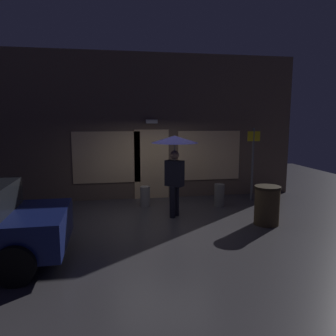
{
  "coord_description": "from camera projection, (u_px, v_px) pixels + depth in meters",
  "views": [
    {
      "loc": [
        -1.2,
        -7.83,
        2.5
      ],
      "look_at": [
        0.17,
        0.09,
        1.29
      ],
      "focal_mm": 34.18,
      "sensor_mm": 36.0,
      "label": 1
    }
  ],
  "objects": [
    {
      "name": "building_facade",
      "position": [
        151.0,
        128.0,
        10.15
      ],
      "size": [
        9.41,
        0.48,
        4.54
      ],
      "color": "brown",
      "rests_on": "ground"
    },
    {
      "name": "sidewalk_bollard_2",
      "position": [
        219.0,
        195.0,
        9.31
      ],
      "size": [
        0.29,
        0.29,
        0.66
      ],
      "primitive_type": "cylinder",
      "color": "slate",
      "rests_on": "ground"
    },
    {
      "name": "person_with_umbrella",
      "position": [
        175.0,
        153.0,
        8.09
      ],
      "size": [
        1.19,
        1.19,
        2.11
      ],
      "rotation": [
        0.0,
        0.0,
        -0.7
      ],
      "color": "black",
      "rests_on": "ground"
    },
    {
      "name": "sidewalk_bollard",
      "position": [
        145.0,
        196.0,
        9.3
      ],
      "size": [
        0.29,
        0.29,
        0.59
      ],
      "primitive_type": "cylinder",
      "color": "#9E998E",
      "rests_on": "ground"
    },
    {
      "name": "trash_bin",
      "position": [
        267.0,
        205.0,
        7.66
      ],
      "size": [
        0.62,
        0.62,
        0.94
      ],
      "color": "#473823",
      "rests_on": "ground"
    },
    {
      "name": "street_sign_post",
      "position": [
        253.0,
        160.0,
        9.86
      ],
      "size": [
        0.4,
        0.07,
        2.25
      ],
      "color": "#595B60",
      "rests_on": "ground"
    },
    {
      "name": "ground_plane",
      "position": [
        162.0,
        218.0,
        8.2
      ],
      "size": [
        18.0,
        18.0,
        0.0
      ],
      "primitive_type": "plane",
      "color": "#423F44"
    }
  ]
}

